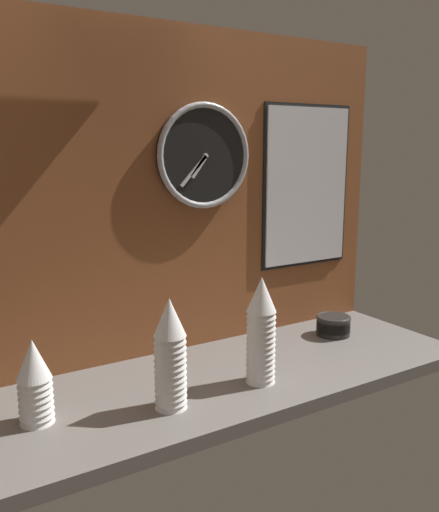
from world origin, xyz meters
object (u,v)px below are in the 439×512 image
object	(u,v)px
bowl_stack_far_right	(333,325)
wall_clock	(204,156)
cup_stack_far_left	(35,382)
cup_stack_center_right	(261,330)
menu_board	(307,187)
cup_stack_center_left	(170,354)

from	to	relation	value
bowl_stack_far_right	wall_clock	distance (m)	0.77
cup_stack_far_left	wall_clock	distance (m)	0.86
cup_stack_center_right	wall_clock	distance (m)	0.60
bowl_stack_far_right	menu_board	distance (m)	0.52
cup_stack_center_right	bowl_stack_far_right	size ratio (longest dim) A/B	2.53
bowl_stack_far_right	wall_clock	xyz separation A→B (m)	(-0.45, 0.16, 0.61)
cup_stack_far_left	cup_stack_center_left	distance (m)	0.34
cup_stack_center_right	menu_board	size ratio (longest dim) A/B	0.53
bowl_stack_far_right	menu_board	xyz separation A→B (m)	(-0.00, 0.17, 0.49)
menu_board	bowl_stack_far_right	bearing A→B (deg)	-88.84
cup_stack_far_left	wall_clock	world-z (taller)	wall_clock
bowl_stack_far_right	wall_clock	size ratio (longest dim) A/B	0.37
cup_stack_far_left	menu_board	distance (m)	1.18
cup_stack_center_left	wall_clock	distance (m)	0.68
wall_clock	cup_stack_center_left	bearing A→B (deg)	-131.53
cup_stack_center_right	cup_stack_center_left	bearing A→B (deg)	-179.09
menu_board	cup_stack_far_left	bearing A→B (deg)	-166.81
cup_stack_center_left	cup_stack_far_left	bearing A→B (deg)	161.75
menu_board	cup_stack_center_right	bearing A→B (deg)	-142.57
cup_stack_center_left	bowl_stack_far_right	distance (m)	0.79
cup_stack_far_left	wall_clock	xyz separation A→B (m)	(0.63, 0.24, 0.54)
cup_stack_center_right	wall_clock	size ratio (longest dim) A/B	0.93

